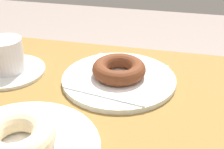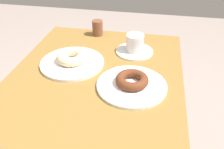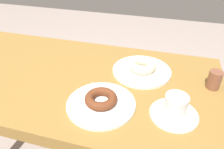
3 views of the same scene
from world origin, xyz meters
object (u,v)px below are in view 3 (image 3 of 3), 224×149
Objects in this scene: coffee_cup at (175,108)px; donut_sugar_ring at (142,65)px; plate_chocolate_ring at (101,104)px; sugar_jar at (214,80)px; donut_chocolate_ring at (101,99)px; plate_sugar_ring at (142,71)px.

donut_sugar_ring is at bearing 122.07° from coffee_cup.
sugar_jar is (0.37, 0.20, 0.03)m from plate_chocolate_ring.
donut_chocolate_ring reaches higher than plate_chocolate_ring.
plate_chocolate_ring is (-0.10, -0.24, -0.00)m from plate_sugar_ring.
sugar_jar reaches higher than donut_chocolate_ring.
plate_sugar_ring is 2.11× the size of donut_sugar_ring.
donut_sugar_ring reaches higher than plate_chocolate_ring.
coffee_cup reaches higher than sugar_jar.
coffee_cup is 2.17× the size of sugar_jar.
plate_sugar_ring reaches higher than plate_chocolate_ring.
sugar_jar is (0.27, -0.03, 0.03)m from plate_sugar_ring.
donut_sugar_ring is 0.26m from plate_chocolate_ring.
plate_sugar_ring is at bearing 173.07° from sugar_jar.
donut_sugar_ring is at bearing 67.61° from donut_chocolate_ring.
coffee_cup is at bearing -57.93° from donut_sugar_ring.
coffee_cup is (0.23, 0.02, 0.03)m from plate_chocolate_ring.
plate_chocolate_ring is 0.24m from coffee_cup.
donut_sugar_ring reaches higher than donut_chocolate_ring.
coffee_cup is at bearing -57.93° from plate_sugar_ring.
sugar_jar is (0.13, 0.19, 0.00)m from coffee_cup.
donut_sugar_ring is 0.49× the size of plate_chocolate_ring.
plate_chocolate_ring is at bearing -150.90° from sugar_jar.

